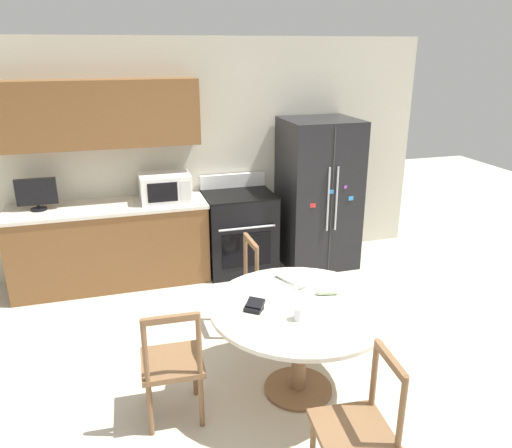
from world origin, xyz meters
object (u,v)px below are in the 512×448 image
microwave (165,187)px  wallet (255,306)px  candle_glass (299,314)px  oven_range (239,231)px  dining_chair_left (172,364)px  dining_chair_near (358,430)px  countertop_tv (37,193)px  refrigerator (318,193)px  dining_chair_far (268,285)px

microwave → wallet: size_ratio=3.10×
candle_glass → wallet: 0.33m
oven_range → dining_chair_left: oven_range is taller
dining_chair_near → countertop_tv: bearing=35.6°
countertop_tv → wallet: countertop_tv is taller
dining_chair_left → candle_glass: dining_chair_left is taller
refrigerator → oven_range: size_ratio=1.60×
refrigerator → microwave: size_ratio=3.21×
candle_glass → wallet: size_ratio=0.55×
countertop_tv → dining_chair_near: size_ratio=0.44×
refrigerator → dining_chair_far: bearing=-128.6°
microwave → wallet: 2.34m
dining_chair_near → dining_chair_far: size_ratio=1.00×
microwave → dining_chair_far: bearing=-62.3°
dining_chair_far → dining_chair_left: bearing=-47.2°
countertop_tv → dining_chair_far: countertop_tv is taller
dining_chair_left → candle_glass: (0.86, -0.16, 0.34)m
oven_range → candle_glass: size_ratio=11.39×
microwave → dining_chair_far: 1.69m
dining_chair_far → candle_glass: dining_chair_far is taller
oven_range → refrigerator: bearing=-3.8°
oven_range → wallet: (-0.47, -2.26, 0.29)m
countertop_tv → dining_chair_near: countertop_tv is taller
oven_range → microwave: microwave is taller
microwave → dining_chair_far: microwave is taller
refrigerator → dining_chair_left: bearing=-132.0°
refrigerator → dining_chair_left: 3.06m
microwave → dining_chair_left: (-0.26, -2.35, -0.61)m
refrigerator → oven_range: (-0.94, 0.06, -0.40)m
dining_chair_near → candle_glass: dining_chair_near is taller
refrigerator → countertop_tv: refrigerator is taller
countertop_tv → candle_glass: size_ratio=4.18×
refrigerator → oven_range: bearing=176.2°
refrigerator → dining_chair_far: refrigerator is taller
refrigerator → candle_glass: bearing=-115.8°
refrigerator → dining_chair_near: 3.38m
dining_chair_left → candle_glass: bearing=-8.1°
oven_range → microwave: (-0.82, 0.04, 0.58)m
oven_range → candle_glass: bearing=-95.1°
countertop_tv → wallet: 2.86m
countertop_tv → refrigerator: bearing=-2.4°
dining_chair_left → dining_chair_far: bearing=46.5°
dining_chair_far → microwave: bearing=-153.5°
candle_glass → refrigerator: bearing=64.2°
candle_glass → dining_chair_near: bearing=-84.4°
oven_range → countertop_tv: (-2.11, 0.06, 0.61)m
wallet → dining_chair_left: bearing=-174.8°
microwave → dining_chair_left: size_ratio=0.60×
oven_range → countertop_tv: countertop_tv is taller
oven_range → dining_chair_left: size_ratio=1.20×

